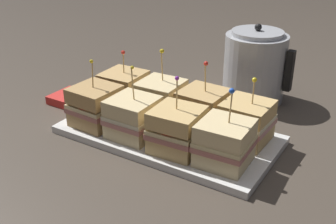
{
  "coord_description": "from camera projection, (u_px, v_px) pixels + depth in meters",
  "views": [
    {
      "loc": [
        0.48,
        -0.77,
        0.51
      ],
      "look_at": [
        0.0,
        0.0,
        0.07
      ],
      "focal_mm": 45.0,
      "sensor_mm": 36.0,
      "label": 1
    }
  ],
  "objects": [
    {
      "name": "ground_plane",
      "position": [
        168.0,
        138.0,
        1.04
      ],
      "size": [
        6.0,
        6.0,
        0.0
      ],
      "primitive_type": "plane",
      "color": "#4C4238"
    },
    {
      "name": "serving_platter",
      "position": [
        168.0,
        134.0,
        1.04
      ],
      "size": [
        0.53,
        0.27,
        0.02
      ],
      "color": "white",
      "rests_on": "ground_plane"
    },
    {
      "name": "sandwich_front_far_left",
      "position": [
        96.0,
        106.0,
        1.05
      ],
      "size": [
        0.12,
        0.12,
        0.17
      ],
      "color": "tan",
      "rests_on": "serving_platter"
    },
    {
      "name": "sandwich_front_center_left",
      "position": [
        133.0,
        117.0,
        1.0
      ],
      "size": [
        0.11,
        0.11,
        0.18
      ],
      "color": "beige",
      "rests_on": "serving_platter"
    },
    {
      "name": "sandwich_front_center_right",
      "position": [
        177.0,
        130.0,
        0.93
      ],
      "size": [
        0.12,
        0.12,
        0.18
      ],
      "color": "tan",
      "rests_on": "serving_platter"
    },
    {
      "name": "sandwich_front_far_right",
      "position": [
        225.0,
        143.0,
        0.89
      ],
      "size": [
        0.11,
        0.11,
        0.17
      ],
      "color": "beige",
      "rests_on": "serving_platter"
    },
    {
      "name": "sandwich_back_far_left",
      "position": [
        124.0,
        90.0,
        1.14
      ],
      "size": [
        0.11,
        0.11,
        0.16
      ],
      "color": "tan",
      "rests_on": "serving_platter"
    },
    {
      "name": "sandwich_back_center_left",
      "position": [
        161.0,
        100.0,
        1.08
      ],
      "size": [
        0.11,
        0.11,
        0.18
      ],
      "color": "beige",
      "rests_on": "serving_platter"
    },
    {
      "name": "sandwich_back_center_right",
      "position": [
        203.0,
        110.0,
        1.03
      ],
      "size": [
        0.11,
        0.11,
        0.18
      ],
      "color": "tan",
      "rests_on": "serving_platter"
    },
    {
      "name": "sandwich_back_far_right",
      "position": [
        246.0,
        121.0,
        0.98
      ],
      "size": [
        0.11,
        0.11,
        0.16
      ],
      "color": "tan",
      "rests_on": "serving_platter"
    },
    {
      "name": "kettle_steel",
      "position": [
        255.0,
        66.0,
        1.22
      ],
      "size": [
        0.2,
        0.18,
        0.23
      ],
      "color": "#B7BABF",
      "rests_on": "ground_plane"
    },
    {
      "name": "napkin_stack",
      "position": [
        71.0,
        98.0,
        1.23
      ],
      "size": [
        0.1,
        0.1,
        0.02
      ],
      "color": "red",
      "rests_on": "ground_plane"
    }
  ]
}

